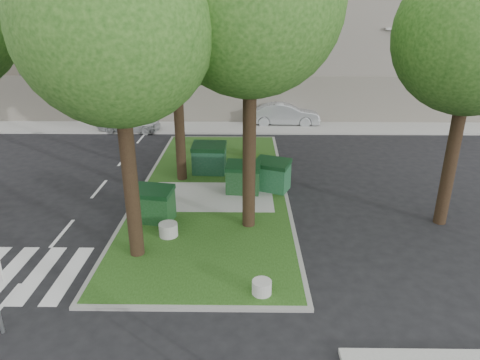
{
  "coord_description": "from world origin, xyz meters",
  "views": [
    {
      "loc": [
        1.87,
        -9.11,
        7.17
      ],
      "look_at": [
        1.7,
        4.06,
        2.0
      ],
      "focal_mm": 32.0,
      "sensor_mm": 36.0,
      "label": 1
    }
  ],
  "objects_px": {
    "litter_bin": "(252,148)",
    "car_white": "(129,122)",
    "tree_street_right": "(480,19)",
    "bollard_mid": "(163,213)",
    "car_silver": "(285,114)",
    "dumpster_c": "(243,178)",
    "dumpster_d": "(272,175)",
    "bollard_left": "(168,230)",
    "bollard_right": "(262,287)",
    "tree_median_mid": "(176,18)",
    "dumpster_a": "(154,204)",
    "tree_median_near_left": "(117,6)",
    "dumpster_b": "(209,158)"
  },
  "relations": [
    {
      "from": "litter_bin",
      "to": "car_white",
      "type": "height_order",
      "value": "car_white"
    },
    {
      "from": "tree_street_right",
      "to": "litter_bin",
      "type": "height_order",
      "value": "tree_street_right"
    },
    {
      "from": "bollard_mid",
      "to": "car_silver",
      "type": "height_order",
      "value": "car_silver"
    },
    {
      "from": "dumpster_c",
      "to": "car_silver",
      "type": "distance_m",
      "value": 12.32
    },
    {
      "from": "dumpster_d",
      "to": "car_white",
      "type": "relative_size",
      "value": 0.44
    },
    {
      "from": "bollard_left",
      "to": "bollard_right",
      "type": "distance_m",
      "value": 4.38
    },
    {
      "from": "tree_median_mid",
      "to": "dumpster_a",
      "type": "distance_m",
      "value": 7.56
    },
    {
      "from": "dumpster_a",
      "to": "dumpster_c",
      "type": "relative_size",
      "value": 1.03
    },
    {
      "from": "tree_median_near_left",
      "to": "bollard_mid",
      "type": "xyz_separation_m",
      "value": [
        0.25,
        2.44,
        -6.99
      ]
    },
    {
      "from": "tree_street_right",
      "to": "dumpster_b",
      "type": "xyz_separation_m",
      "value": [
        -8.9,
        4.77,
        -6.17
      ]
    },
    {
      "from": "litter_bin",
      "to": "car_silver",
      "type": "height_order",
      "value": "car_silver"
    },
    {
      "from": "bollard_mid",
      "to": "car_silver",
      "type": "xyz_separation_m",
      "value": [
        5.68,
        14.5,
        0.44
      ]
    },
    {
      "from": "dumpster_c",
      "to": "bollard_mid",
      "type": "bearing_deg",
      "value": -134.51
    },
    {
      "from": "bollard_left",
      "to": "car_silver",
      "type": "bearing_deg",
      "value": 71.72
    },
    {
      "from": "tree_median_mid",
      "to": "litter_bin",
      "type": "relative_size",
      "value": 13.97
    },
    {
      "from": "dumpster_a",
      "to": "bollard_left",
      "type": "relative_size",
      "value": 2.45
    },
    {
      "from": "tree_street_right",
      "to": "litter_bin",
      "type": "xyz_separation_m",
      "value": [
        -6.87,
        7.58,
        -6.51
      ]
    },
    {
      "from": "tree_median_near_left",
      "to": "dumpster_a",
      "type": "distance_m",
      "value": 6.95
    },
    {
      "from": "bollard_mid",
      "to": "tree_median_mid",
      "type": "bearing_deg",
      "value": 86.51
    },
    {
      "from": "bollard_left",
      "to": "litter_bin",
      "type": "distance_m",
      "value": 9.45
    },
    {
      "from": "dumpster_b",
      "to": "bollard_mid",
      "type": "bearing_deg",
      "value": -102.46
    },
    {
      "from": "car_silver",
      "to": "bollard_left",
      "type": "bearing_deg",
      "value": 163.33
    },
    {
      "from": "dumpster_c",
      "to": "bollard_mid",
      "type": "xyz_separation_m",
      "value": [
        -2.94,
        -2.49,
        -0.42
      ]
    },
    {
      "from": "dumpster_b",
      "to": "dumpster_a",
      "type": "bearing_deg",
      "value": -104.61
    },
    {
      "from": "tree_median_near_left",
      "to": "bollard_right",
      "type": "height_order",
      "value": "tree_median_near_left"
    },
    {
      "from": "bollard_left",
      "to": "car_white",
      "type": "xyz_separation_m",
      "value": [
        -4.86,
        13.94,
        0.32
      ]
    },
    {
      "from": "dumpster_d",
      "to": "car_white",
      "type": "bearing_deg",
      "value": 153.91
    },
    {
      "from": "tree_street_right",
      "to": "dumpster_c",
      "type": "distance_m",
      "value": 9.9
    },
    {
      "from": "bollard_mid",
      "to": "car_white",
      "type": "height_order",
      "value": "car_white"
    },
    {
      "from": "dumpster_c",
      "to": "bollard_right",
      "type": "relative_size",
      "value": 2.83
    },
    {
      "from": "dumpster_a",
      "to": "dumpster_d",
      "type": "xyz_separation_m",
      "value": [
        4.41,
        2.97,
        0.02
      ]
    },
    {
      "from": "tree_street_right",
      "to": "car_white",
      "type": "xyz_separation_m",
      "value": [
        -14.66,
        12.53,
        -6.32
      ]
    },
    {
      "from": "dumpster_c",
      "to": "bollard_left",
      "type": "relative_size",
      "value": 2.38
    },
    {
      "from": "tree_median_near_left",
      "to": "car_silver",
      "type": "relative_size",
      "value": 2.26
    },
    {
      "from": "tree_median_mid",
      "to": "car_white",
      "type": "xyz_separation_m",
      "value": [
        -4.66,
        8.53,
        -6.32
      ]
    },
    {
      "from": "dumpster_a",
      "to": "litter_bin",
      "type": "relative_size",
      "value": 2.16
    },
    {
      "from": "tree_median_mid",
      "to": "car_white",
      "type": "relative_size",
      "value": 2.57
    },
    {
      "from": "bollard_mid",
      "to": "tree_street_right",
      "type": "bearing_deg",
      "value": 0.33
    },
    {
      "from": "tree_median_mid",
      "to": "dumpster_b",
      "type": "xyz_separation_m",
      "value": [
        1.1,
        0.77,
        -6.16
      ]
    },
    {
      "from": "bollard_right",
      "to": "car_silver",
      "type": "xyz_separation_m",
      "value": [
        2.19,
        19.0,
        0.46
      ]
    },
    {
      "from": "dumpster_d",
      "to": "tree_median_near_left",
      "type": "bearing_deg",
      "value": -107.4
    },
    {
      "from": "bollard_left",
      "to": "bollard_right",
      "type": "xyz_separation_m",
      "value": [
        3.04,
        -3.15,
        -0.04
      ]
    },
    {
      "from": "litter_bin",
      "to": "car_silver",
      "type": "distance_m",
      "value": 7.24
    },
    {
      "from": "dumpster_b",
      "to": "dumpster_c",
      "type": "bearing_deg",
      "value": -52.51
    },
    {
      "from": "tree_median_near_left",
      "to": "tree_median_mid",
      "type": "relative_size",
      "value": 1.05
    },
    {
      "from": "tree_median_mid",
      "to": "tree_street_right",
      "type": "distance_m",
      "value": 10.77
    },
    {
      "from": "dumpster_b",
      "to": "litter_bin",
      "type": "relative_size",
      "value": 2.26
    },
    {
      "from": "tree_median_mid",
      "to": "tree_street_right",
      "type": "xyz_separation_m",
      "value": [
        10.0,
        -4.0,
        0.0
      ]
    },
    {
      "from": "bollard_mid",
      "to": "car_silver",
      "type": "bearing_deg",
      "value": 68.6
    },
    {
      "from": "tree_median_near_left",
      "to": "dumpster_a",
      "type": "bearing_deg",
      "value": 90.08
    }
  ]
}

